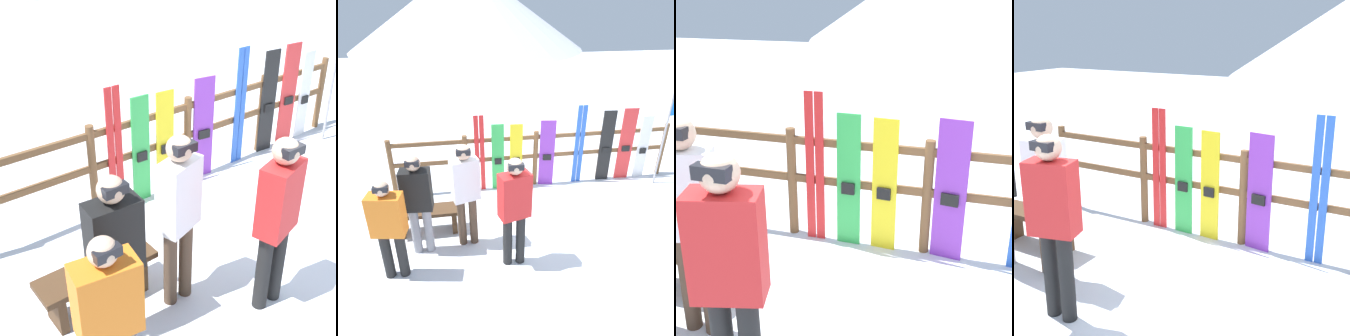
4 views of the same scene
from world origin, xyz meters
The scene contains 10 objects.
ground_plane centered at (0.00, 0.00, 0.00)m, with size 40.00×40.00×0.00m, color white.
fence centered at (0.00, 1.74, 0.71)m, with size 5.83×0.10×1.19m.
bench centered at (-2.15, 0.45, 0.33)m, with size 1.14×0.36×0.45m.
person_white centered at (-1.51, 0.06, 1.02)m, with size 0.45×0.32×1.73m.
person_red centered at (-0.87, -0.50, 1.01)m, with size 0.47×0.33×1.73m.
ski_pair_red centered at (-1.15, 1.69, 0.80)m, with size 0.19×0.02×1.60m.
snowboard_green centered at (-0.79, 1.68, 0.70)m, with size 0.25×0.06×1.41m.
snowboard_yellow centered at (-0.42, 1.68, 0.69)m, with size 0.25×0.07×1.39m.
snowboard_purple centered at (0.22, 1.68, 0.71)m, with size 0.31×0.09×1.43m.
ski_pair_blue centered at (0.91, 1.69, 0.85)m, with size 0.19×0.02×1.70m.
Camera 4 is at (1.94, -3.25, 2.58)m, focal length 50.00 mm.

